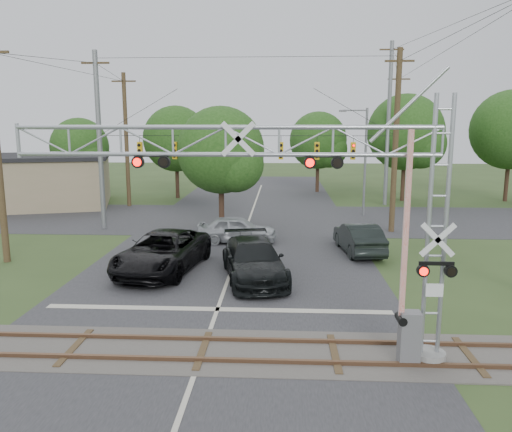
# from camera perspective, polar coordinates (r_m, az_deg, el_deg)

# --- Properties ---
(ground) EXTENTS (160.00, 160.00, 0.00)m
(ground) POSITION_cam_1_polar(r_m,az_deg,el_deg) (14.12, -7.44, -18.60)
(ground) COLOR #324720
(ground) RESTS_ON ground
(road_main) EXTENTS (14.00, 90.00, 0.02)m
(road_main) POSITION_cam_1_polar(r_m,az_deg,el_deg) (23.28, -3.00, -6.68)
(road_main) COLOR #2C2B2E
(road_main) RESTS_ON ground
(road_cross) EXTENTS (90.00, 12.00, 0.02)m
(road_cross) POSITION_cam_1_polar(r_m,az_deg,el_deg) (36.85, -0.74, -0.32)
(road_cross) COLOR #2C2B2E
(road_cross) RESTS_ON ground
(railroad_track) EXTENTS (90.00, 3.20, 0.17)m
(railroad_track) POSITION_cam_1_polar(r_m,az_deg,el_deg) (15.86, -6.10, -15.04)
(railroad_track) COLOR #4A4440
(railroad_track) RESTS_ON ground
(crossing_gantry) EXTENTS (12.35, 0.98, 7.67)m
(crossing_gantry) POSITION_cam_1_polar(r_m,az_deg,el_deg) (13.95, 6.00, 1.95)
(crossing_gantry) COLOR gray
(crossing_gantry) RESTS_ON ground
(traffic_signal_span) EXTENTS (19.34, 0.36, 11.50)m
(traffic_signal_span) POSITION_cam_1_polar(r_m,az_deg,el_deg) (32.20, 0.35, 8.24)
(traffic_signal_span) COLOR gray
(traffic_signal_span) RESTS_ON ground
(pickup_black) EXTENTS (4.05, 7.06, 1.85)m
(pickup_black) POSITION_cam_1_polar(r_m,az_deg,el_deg) (24.00, -10.64, -4.05)
(pickup_black) COLOR black
(pickup_black) RESTS_ON ground
(car_dark) EXTENTS (3.66, 6.47, 1.77)m
(car_dark) POSITION_cam_1_polar(r_m,az_deg,el_deg) (22.38, -0.27, -5.04)
(car_dark) COLOR black
(car_dark) RESTS_ON ground
(sedan_silver) EXTENTS (4.68, 1.98, 1.58)m
(sedan_silver) POSITION_cam_1_polar(r_m,az_deg,el_deg) (29.35, -2.18, -1.53)
(sedan_silver) COLOR #A0A4A8
(sedan_silver) RESTS_ON ground
(suv_dark) EXTENTS (2.32, 5.14, 1.64)m
(suv_dark) POSITION_cam_1_polar(r_m,az_deg,el_deg) (27.56, 11.66, -2.46)
(suv_dark) COLOR black
(suv_dark) RESTS_ON ground
(streetlight) EXTENTS (2.16, 0.22, 8.09)m
(streetlight) POSITION_cam_1_polar(r_m,az_deg,el_deg) (38.64, 12.16, 6.70)
(streetlight) COLOR gray
(streetlight) RESTS_ON ground
(utility_poles) EXTENTS (26.33, 27.28, 13.68)m
(utility_poles) POSITION_cam_1_polar(r_m,az_deg,el_deg) (35.20, 5.18, 9.22)
(utility_poles) COLOR #412F1E
(utility_poles) RESTS_ON ground
(treeline) EXTENTS (55.17, 24.75, 9.96)m
(treeline) POSITION_cam_1_polar(r_m,az_deg,el_deg) (45.09, 4.44, 8.83)
(treeline) COLOR #39251A
(treeline) RESTS_ON ground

